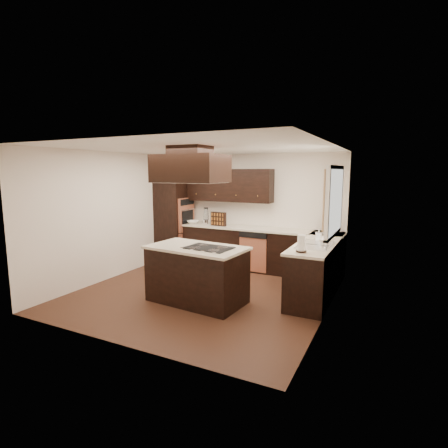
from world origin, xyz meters
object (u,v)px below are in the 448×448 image
at_px(island, 197,275).
at_px(range_hood, 191,169).
at_px(spice_rack, 218,219).
at_px(oven_column, 174,216).

height_order(island, range_hood, range_hood).
relative_size(island, spice_rack, 4.14).
distance_m(island, range_hood, 1.73).
bearing_deg(island, oven_column, 136.67).
distance_m(range_hood, spice_rack, 2.58).
relative_size(range_hood, spice_rack, 2.85).
height_order(island, spice_rack, spice_rack).
height_order(range_hood, spice_rack, range_hood).
distance_m(island, spice_rack, 2.31).
xyz_separation_m(range_hood, spice_rack, (-0.68, 2.24, -1.09)).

